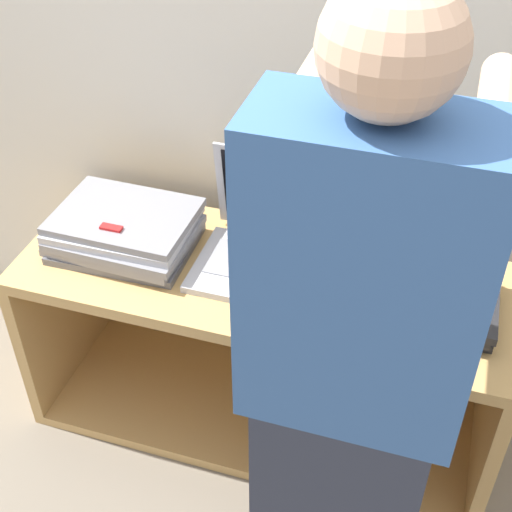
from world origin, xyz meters
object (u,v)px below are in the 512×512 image
at_px(laptop_open, 270,245).
at_px(laptop_stack_right, 419,295).
at_px(laptop_stack_left, 125,231).
at_px(person, 350,388).

height_order(laptop_open, laptop_stack_right, laptop_open).
xyz_separation_m(laptop_open, laptop_stack_left, (-0.41, -0.05, -0.00)).
bearing_deg(person, laptop_stack_left, 145.67).
height_order(laptop_stack_left, laptop_stack_right, laptop_stack_left).
bearing_deg(laptop_stack_right, laptop_stack_left, -179.86).
bearing_deg(laptop_stack_left, laptop_stack_right, 0.14).
xyz_separation_m(laptop_stack_right, person, (-0.09, -0.50, 0.16)).
relative_size(laptop_open, person, 0.24).
bearing_deg(laptop_stack_right, laptop_open, 172.70).
distance_m(laptop_stack_right, person, 0.53).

